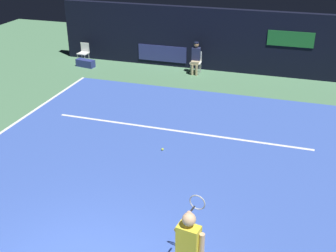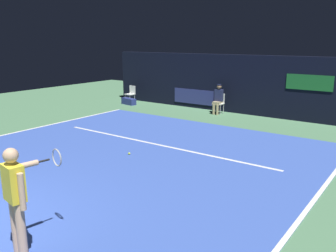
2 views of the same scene
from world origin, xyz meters
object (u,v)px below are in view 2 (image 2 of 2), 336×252
at_px(tennis_player, 17,195).
at_px(tennis_ball, 129,154).
at_px(courtside_chair_near, 131,93).
at_px(equipment_bag, 129,101).
at_px(line_judge_on_chair, 218,99).

distance_m(tennis_player, tennis_ball, 5.13).
bearing_deg(tennis_player, courtside_chair_near, 124.84).
height_order(courtside_chair_near, tennis_ball, courtside_chair_near).
bearing_deg(tennis_ball, tennis_player, -66.93).
bearing_deg(tennis_player, equipment_bag, 124.99).
bearing_deg(equipment_bag, tennis_ball, -38.15).
xyz_separation_m(courtside_chair_near, tennis_ball, (5.95, -6.75, -0.46)).
bearing_deg(courtside_chair_near, tennis_ball, -48.59).
distance_m(line_judge_on_chair, equipment_bag, 4.90).
bearing_deg(line_judge_on_chair, tennis_ball, -83.55).
height_order(tennis_player, equipment_bag, tennis_player).
bearing_deg(equipment_bag, line_judge_on_chair, 16.44).
xyz_separation_m(tennis_player, equipment_bag, (-7.58, 10.83, -0.83)).
bearing_deg(tennis_player, line_judge_on_chair, 103.52).
relative_size(tennis_player, tennis_ball, 25.44).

